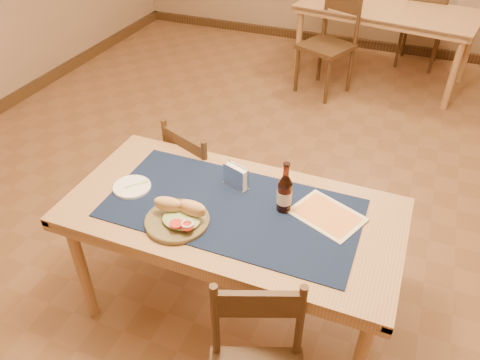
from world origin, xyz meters
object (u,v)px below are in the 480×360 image
at_px(back_table, 387,16).
at_px(main_table, 232,221).
at_px(napkin_holder, 236,177).
at_px(chair_main_far, 205,179).
at_px(sandwich_plate, 179,217).
at_px(beer_bottle, 285,193).

bearing_deg(back_table, main_table, -94.57).
xyz_separation_m(main_table, napkin_holder, (-0.05, 0.16, 0.14)).
distance_m(main_table, chair_main_far, 0.70).
relative_size(sandwich_plate, beer_bottle, 1.13).
height_order(main_table, beer_bottle, beer_bottle).
distance_m(beer_bottle, napkin_holder, 0.29).
bearing_deg(main_table, back_table, 85.43).
bearing_deg(chair_main_far, beer_bottle, -34.88).
relative_size(back_table, chair_main_far, 2.17).
height_order(back_table, sandwich_plate, sandwich_plate).
distance_m(main_table, back_table, 3.46).
relative_size(chair_main_far, beer_bottle, 3.26).
bearing_deg(main_table, chair_main_far, 127.84).
bearing_deg(back_table, napkin_holder, -95.61).
distance_m(sandwich_plate, napkin_holder, 0.37).
xyz_separation_m(main_table, back_table, (0.28, 3.45, 0.00)).
relative_size(chair_main_far, sandwich_plate, 2.89).
height_order(sandwich_plate, napkin_holder, napkin_holder).
bearing_deg(beer_bottle, chair_main_far, 145.12).
bearing_deg(beer_bottle, sandwich_plate, -147.51).
distance_m(chair_main_far, beer_bottle, 0.87).
relative_size(chair_main_far, napkin_holder, 5.92).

